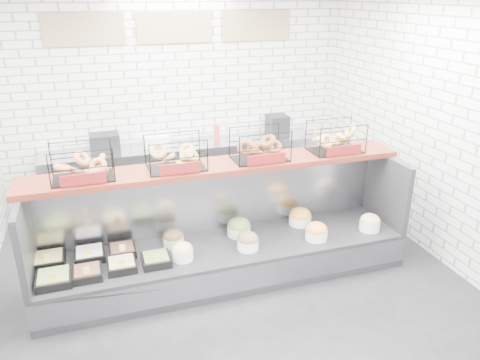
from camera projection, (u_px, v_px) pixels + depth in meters
name	position (u px, v px, depth m)	size (l,w,h in m)	color
ground	(234.00, 290.00, 5.00)	(5.50, 5.50, 0.00)	black
room_shell	(216.00, 87.00, 4.75)	(5.02, 5.51, 3.01)	white
display_case	(223.00, 248.00, 5.17)	(4.00, 0.90, 1.20)	black
bagel_shelf	(219.00, 153.00, 4.94)	(4.10, 0.50, 0.40)	#4A170F
prep_counter	(186.00, 172.00, 6.96)	(4.00, 0.60, 1.20)	#93969B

